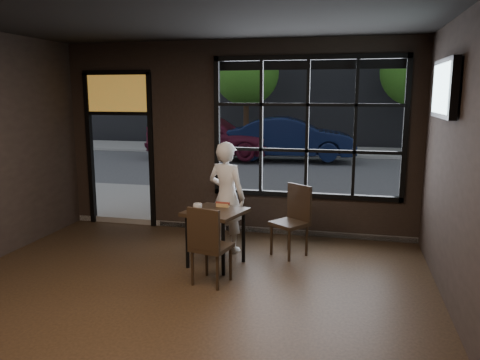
% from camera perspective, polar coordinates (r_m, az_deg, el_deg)
% --- Properties ---
extents(floor, '(6.00, 7.00, 0.02)m').
position_cam_1_polar(floor, '(5.06, -10.70, -17.42)').
color(floor, black).
rests_on(floor, ground).
extents(window_frame, '(3.06, 0.12, 2.28)m').
position_cam_1_polar(window_frame, '(7.61, 8.19, 6.30)').
color(window_frame, black).
rests_on(window_frame, ground).
extents(stained_transom, '(1.20, 0.06, 0.70)m').
position_cam_1_polar(stained_transom, '(8.55, -14.69, 10.21)').
color(stained_transom, orange).
rests_on(stained_transom, ground).
extents(street_asphalt, '(60.00, 41.00, 0.04)m').
position_cam_1_polar(street_asphalt, '(28.22, 9.49, 5.55)').
color(street_asphalt, '#545456').
rests_on(street_asphalt, ground).
extents(cafe_table, '(0.89, 0.89, 0.78)m').
position_cam_1_polar(cafe_table, '(6.49, -2.96, -7.02)').
color(cafe_table, black).
rests_on(cafe_table, floor).
extents(chair_near, '(0.52, 0.52, 1.00)m').
position_cam_1_polar(chair_near, '(5.86, -3.49, -7.85)').
color(chair_near, black).
rests_on(chair_near, floor).
extents(chair_window, '(0.63, 0.63, 1.03)m').
position_cam_1_polar(chair_window, '(6.85, 6.04, -5.01)').
color(chair_window, black).
rests_on(chair_window, floor).
extents(man, '(0.70, 0.56, 1.65)m').
position_cam_1_polar(man, '(6.98, -1.64, -2.05)').
color(man, silver).
rests_on(man, floor).
extents(hotdog, '(0.21, 0.10, 0.06)m').
position_cam_1_polar(hotdog, '(6.56, -2.11, -3.04)').
color(hotdog, tan).
rests_on(hotdog, cafe_table).
extents(cup, '(0.13, 0.13, 0.10)m').
position_cam_1_polar(cup, '(6.38, -5.19, -3.28)').
color(cup, silver).
rests_on(cup, cafe_table).
extents(tv, '(0.13, 1.16, 0.68)m').
position_cam_1_polar(tv, '(6.04, 23.71, 10.17)').
color(tv, black).
rests_on(tv, wall_right).
extents(navy_car, '(4.48, 1.94, 1.43)m').
position_cam_1_polar(navy_car, '(16.35, 6.25, 5.08)').
color(navy_car, black).
rests_on(navy_car, street_asphalt).
extents(maroon_car, '(4.51, 1.83, 1.53)m').
position_cam_1_polar(maroon_car, '(16.76, -3.64, 5.42)').
color(maroon_car, '#591327').
rests_on(maroon_car, street_asphalt).
extents(tree_left, '(2.62, 2.62, 4.48)m').
position_cam_1_polar(tree_left, '(19.12, 0.77, 12.93)').
color(tree_left, '#332114').
rests_on(tree_left, street_asphalt).
extents(tree_right, '(2.63, 2.63, 4.49)m').
position_cam_1_polar(tree_right, '(19.48, 20.59, 12.26)').
color(tree_right, '#332114').
rests_on(tree_right, street_asphalt).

